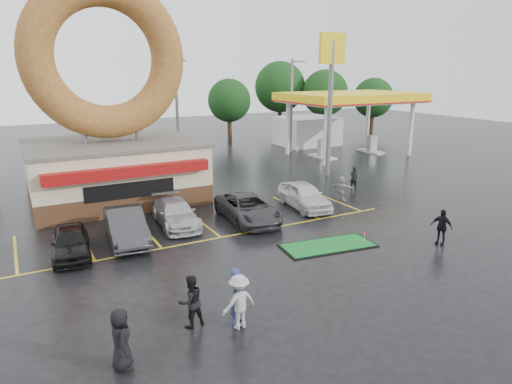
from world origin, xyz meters
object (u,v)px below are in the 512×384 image
car_black (71,242)px  car_dgrey (126,226)px  car_silver (176,213)px  car_grey (248,208)px  person_blue (237,296)px  person_cameraman (441,227)px  car_white (304,195)px  shell_sign (331,78)px  streetlight_right (292,103)px  streetlight_mid (177,109)px  putting_green (328,246)px  gas_station (331,114)px  donut_shop (111,129)px

car_black → car_dgrey: (2.57, 0.63, 0.12)m
car_silver → car_grey: bearing=-12.2°
car_black → person_blue: person_blue is taller
car_dgrey → person_cameraman: 14.99m
car_black → car_white: size_ratio=0.87×
shell_sign → car_black: bearing=-159.1°
streetlight_right → car_dgrey: streetlight_right is taller
streetlight_mid → streetlight_right: 12.04m
streetlight_mid → car_black: (-10.79, -16.48, -4.11)m
shell_sign → car_dgrey: 19.69m
shell_sign → streetlight_right: shell_sign is taller
person_blue → putting_green: 7.79m
car_dgrey → car_grey: (6.58, -0.03, -0.07)m
streetlight_mid → putting_green: 21.51m
shell_sign → streetlight_right: size_ratio=1.18×
streetlight_right → car_white: streetlight_right is taller
shell_sign → person_blue: (-15.72, -16.00, -6.42)m
gas_station → person_blue: (-22.72, -24.94, -2.74)m
car_silver → putting_green: size_ratio=1.00×
car_dgrey → donut_shop: bearing=86.3°
gas_station → person_cameraman: bearing=-115.7°
streetlight_right → car_dgrey: (-20.22, -16.84, -3.99)m
streetlight_mid → car_white: size_ratio=2.00×
person_cameraman → donut_shop: bearing=-161.8°
car_grey → car_white: bearing=11.8°
shell_sign → car_black: 22.22m
car_black → car_dgrey: 2.65m
streetlight_right → car_grey: streetlight_right is taller
shell_sign → putting_green: 16.78m
streetlight_right → car_grey: bearing=-129.0°
streetlight_right → person_blue: 32.20m
streetlight_right → car_grey: (-13.64, -16.87, -4.06)m
streetlight_mid → streetlight_right: bearing=4.8°
person_blue → car_grey: bearing=22.7°
streetlight_mid → person_blue: bearing=-105.1°
streetlight_mid → streetlight_right: (12.00, 1.00, 0.00)m
shell_sign → car_dgrey: (-17.22, -6.92, -6.59)m
person_cameraman → car_silver: bearing=-149.5°
streetlight_right → car_black: (-22.79, -17.48, -4.11)m
car_grey → streetlight_right: bearing=55.6°
donut_shop → streetlight_mid: donut_shop is taller
car_white → person_blue: 13.23m
person_blue → streetlight_mid: bearing=36.9°
gas_station → streetlight_mid: (-16.00, -0.02, 1.08)m
car_white → streetlight_mid: bearing=105.7°
car_grey → car_black: bearing=-171.6°
putting_green → car_grey: bearing=107.2°
donut_shop → gas_station: size_ratio=0.99×
person_blue → donut_shop: bearing=53.0°
car_black → person_cameraman: 17.01m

